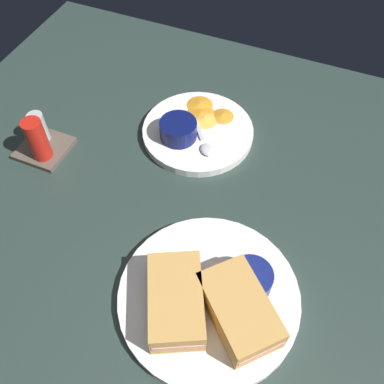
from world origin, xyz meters
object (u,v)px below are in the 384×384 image
(plate_sandwich_main, at_px, (209,297))
(spoon_by_dark_ramekin, at_px, (213,287))
(ramekin_dark_sauce, at_px, (250,280))
(sandwich_half_far, at_px, (239,310))
(sandwich_half_near, at_px, (176,301))
(spoon_by_gravy_ramekin, at_px, (205,145))
(plate_chips_companion, at_px, (198,132))
(ramekin_light_gravy, at_px, (178,129))
(condiment_caddy, at_px, (40,140))

(plate_sandwich_main, relative_size, spoon_by_dark_ramekin, 2.87)
(plate_sandwich_main, distance_m, ramekin_dark_sauce, 0.07)
(sandwich_half_far, bearing_deg, ramekin_dark_sauce, -0.08)
(sandwich_half_near, bearing_deg, spoon_by_gravy_ramekin, 14.29)
(sandwich_half_far, distance_m, plate_chips_companion, 0.38)
(spoon_by_dark_ramekin, bearing_deg, ramekin_dark_sauce, -63.69)
(sandwich_half_far, distance_m, ramekin_light_gravy, 0.37)
(sandwich_half_far, bearing_deg, sandwich_half_near, 104.44)
(sandwich_half_near, relative_size, ramekin_dark_sauce, 2.31)
(ramekin_light_gravy, bearing_deg, sandwich_half_near, -156.72)
(sandwich_half_near, height_order, condiment_caddy, condiment_caddy)
(sandwich_half_near, distance_m, spoon_by_dark_ramekin, 0.07)
(plate_sandwich_main, xyz_separation_m, ramekin_light_gravy, (0.28, 0.17, 0.03))
(sandwich_half_far, distance_m, spoon_by_dark_ramekin, 0.06)
(plate_sandwich_main, bearing_deg, plate_chips_companion, 25.00)
(sandwich_half_far, relative_size, plate_chips_companion, 0.67)
(sandwich_half_far, xyz_separation_m, ramekin_light_gravy, (0.29, 0.22, -0.00))
(ramekin_dark_sauce, relative_size, plate_chips_companion, 0.30)
(sandwich_half_near, distance_m, sandwich_half_far, 0.09)
(ramekin_dark_sauce, xyz_separation_m, condiment_caddy, (0.12, 0.45, -0.00))
(ramekin_dark_sauce, relative_size, spoon_by_gravy_ramekin, 0.75)
(sandwich_half_far, distance_m, spoon_by_gravy_ramekin, 0.33)
(plate_sandwich_main, distance_m, plate_chips_companion, 0.34)
(sandwich_half_near, height_order, spoon_by_gravy_ramekin, sandwich_half_near)
(plate_chips_companion, relative_size, condiment_caddy, 2.29)
(plate_chips_companion, bearing_deg, condiment_caddy, 121.56)
(plate_sandwich_main, relative_size, spoon_by_gravy_ramekin, 3.14)
(ramekin_dark_sauce, bearing_deg, ramekin_light_gravy, 42.47)
(plate_chips_companion, relative_size, spoon_by_gravy_ramekin, 2.51)
(condiment_caddy, bearing_deg, plate_chips_companion, -58.44)
(sandwich_half_far, relative_size, ramekin_dark_sauce, 2.25)
(plate_sandwich_main, bearing_deg, sandwich_half_far, -105.56)
(spoon_by_dark_ramekin, relative_size, spoon_by_gravy_ramekin, 1.09)
(plate_chips_companion, bearing_deg, plate_sandwich_main, -155.00)
(spoon_by_dark_ramekin, xyz_separation_m, plate_chips_companion, (0.30, 0.15, -0.01))
(sandwich_half_far, distance_m, condiment_caddy, 0.48)
(plate_sandwich_main, xyz_separation_m, plate_chips_companion, (0.31, 0.15, 0.00))
(sandwich_half_near, xyz_separation_m, condiment_caddy, (0.19, 0.36, -0.01))
(ramekin_dark_sauce, distance_m, ramekin_light_gravy, 0.33)
(plate_sandwich_main, bearing_deg, spoon_by_dark_ramekin, -10.91)
(sandwich_half_near, bearing_deg, ramekin_dark_sauce, -50.44)
(plate_sandwich_main, bearing_deg, sandwich_half_near, 134.44)
(sandwich_half_near, relative_size, spoon_by_gravy_ramekin, 1.73)
(sandwich_half_near, xyz_separation_m, spoon_by_dark_ramekin, (0.05, -0.04, -0.02))
(plate_sandwich_main, height_order, plate_chips_companion, same)
(spoon_by_dark_ramekin, xyz_separation_m, spoon_by_gravy_ramekin, (0.26, 0.12, 0.00))
(sandwich_half_near, bearing_deg, plate_chips_companion, 17.29)
(plate_sandwich_main, relative_size, sandwich_half_far, 1.86)
(plate_sandwich_main, height_order, sandwich_half_far, sandwich_half_far)
(spoon_by_dark_ramekin, distance_m, spoon_by_gravy_ramekin, 0.29)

